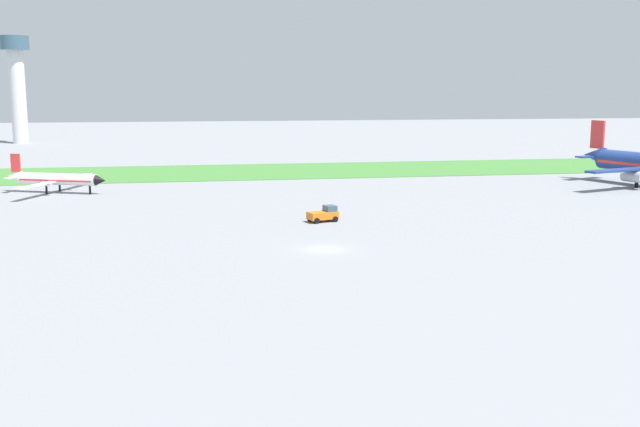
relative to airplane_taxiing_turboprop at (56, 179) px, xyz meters
name	(u,v)px	position (x,y,z in m)	size (l,w,h in m)	color
ground_plane	(324,249)	(33.65, -47.52, -2.18)	(600.00, 600.00, 0.00)	gray
grass_taxiway_strip	(258,171)	(33.65, 24.34, -2.14)	(360.00, 28.00, 0.08)	#3D7533
airplane_taxiing_turboprop	(56,179)	(0.00, 0.00, 0.00)	(16.33, 18.83, 5.97)	white
pushback_tug_near_gate	(324,214)	(36.51, -31.99, -1.27)	(3.97, 2.91, 1.95)	orange
control_tower	(17,79)	(-28.57, 112.01, 16.48)	(8.00, 8.00, 31.13)	silver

